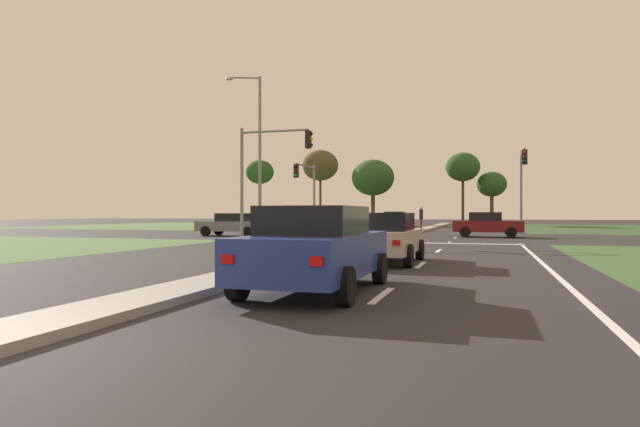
# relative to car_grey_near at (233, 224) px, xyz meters

# --- Properties ---
(ground_plane) EXTENTS (200.00, 200.00, 0.00)m
(ground_plane) POSITION_rel_car_grey_near_xyz_m (10.38, 1.98, -0.76)
(ground_plane) COLOR #282628
(grass_verge_far_left) EXTENTS (35.00, 35.00, 0.01)m
(grass_verge_far_left) POSITION_rel_car_grey_near_xyz_m (-15.12, 26.48, -0.75)
(grass_verge_far_left) COLOR #476B38
(grass_verge_far_left) RESTS_ON ground
(median_island_near) EXTENTS (1.20, 22.00, 0.14)m
(median_island_near) POSITION_rel_car_grey_near_xyz_m (10.38, -17.02, -0.69)
(median_island_near) COLOR gray
(median_island_near) RESTS_ON ground
(median_island_far) EXTENTS (1.20, 36.00, 0.14)m
(median_island_far) POSITION_rel_car_grey_near_xyz_m (10.38, 26.98, -0.69)
(median_island_far) COLOR gray
(median_island_far) RESTS_ON ground
(lane_dash_near) EXTENTS (0.14, 2.00, 0.01)m
(lane_dash_near) POSITION_rel_car_grey_near_xyz_m (13.88, -22.52, -0.75)
(lane_dash_near) COLOR silver
(lane_dash_near) RESTS_ON ground
(lane_dash_second) EXTENTS (0.14, 2.00, 0.01)m
(lane_dash_second) POSITION_rel_car_grey_near_xyz_m (13.88, -16.52, -0.75)
(lane_dash_second) COLOR silver
(lane_dash_second) RESTS_ON ground
(lane_dash_third) EXTENTS (0.14, 2.00, 0.01)m
(lane_dash_third) POSITION_rel_car_grey_near_xyz_m (13.88, -10.52, -0.75)
(lane_dash_third) COLOR silver
(lane_dash_third) RESTS_ON ground
(lane_dash_fourth) EXTENTS (0.14, 2.00, 0.01)m
(lane_dash_fourth) POSITION_rel_car_grey_near_xyz_m (13.88, -4.52, -0.75)
(lane_dash_fourth) COLOR silver
(lane_dash_fourth) RESTS_ON ground
(lane_dash_fifth) EXTENTS (0.14, 2.00, 0.01)m
(lane_dash_fifth) POSITION_rel_car_grey_near_xyz_m (13.88, 1.48, -0.75)
(lane_dash_fifth) COLOR silver
(lane_dash_fifth) RESTS_ON ground
(edge_line_right) EXTENTS (0.14, 24.00, 0.01)m
(edge_line_right) POSITION_rel_car_grey_near_xyz_m (17.23, -16.02, -0.75)
(edge_line_right) COLOR silver
(edge_line_right) RESTS_ON ground
(stop_bar_near) EXTENTS (6.40, 0.50, 0.01)m
(stop_bar_near) POSITION_rel_car_grey_near_xyz_m (14.18, -5.02, -0.75)
(stop_bar_near) COLOR silver
(stop_bar_near) RESTS_ON ground
(crosswalk_bar_near) EXTENTS (0.70, 2.80, 0.01)m
(crosswalk_bar_near) POSITION_rel_car_grey_near_xyz_m (3.98, -3.22, -0.75)
(crosswalk_bar_near) COLOR silver
(crosswalk_bar_near) RESTS_ON ground
(crosswalk_bar_second) EXTENTS (0.70, 2.80, 0.01)m
(crosswalk_bar_second) POSITION_rel_car_grey_near_xyz_m (5.13, -3.22, -0.75)
(crosswalk_bar_second) COLOR silver
(crosswalk_bar_second) RESTS_ON ground
(crosswalk_bar_third) EXTENTS (0.70, 2.80, 0.01)m
(crosswalk_bar_third) POSITION_rel_car_grey_near_xyz_m (6.28, -3.22, -0.75)
(crosswalk_bar_third) COLOR silver
(crosswalk_bar_third) RESTS_ON ground
(crosswalk_bar_fourth) EXTENTS (0.70, 2.80, 0.01)m
(crosswalk_bar_fourth) POSITION_rel_car_grey_near_xyz_m (7.43, -3.22, -0.75)
(crosswalk_bar_fourth) COLOR silver
(crosswalk_bar_fourth) RESTS_ON ground
(crosswalk_bar_fifth) EXTENTS (0.70, 2.80, 0.01)m
(crosswalk_bar_fifth) POSITION_rel_car_grey_near_xyz_m (8.58, -3.22, -0.75)
(crosswalk_bar_fifth) COLOR silver
(crosswalk_bar_fifth) RESTS_ON ground
(crosswalk_bar_sixth) EXTENTS (0.70, 2.80, 0.01)m
(crosswalk_bar_sixth) POSITION_rel_car_grey_near_xyz_m (9.73, -3.22, -0.75)
(crosswalk_bar_sixth) COLOR silver
(crosswalk_bar_sixth) RESTS_ON ground
(car_grey_near) EXTENTS (4.61, 2.01, 1.47)m
(car_grey_near) POSITION_rel_car_grey_near_xyz_m (0.00, 0.00, 0.00)
(car_grey_near) COLOR slate
(car_grey_near) RESTS_ON ground
(car_beige_second) EXTENTS (1.94, 4.20, 1.48)m
(car_beige_second) POSITION_rel_car_grey_near_xyz_m (12.78, -16.07, 0.00)
(car_beige_second) COLOR #BCAD8E
(car_beige_second) RESTS_ON ground
(car_blue_third) EXTENTS (2.07, 4.57, 1.60)m
(car_blue_third) POSITION_rel_car_grey_near_xyz_m (12.61, -22.40, 0.06)
(car_blue_third) COLOR navy
(car_blue_third) RESTS_ON ground
(car_teal_fourth) EXTENTS (1.97, 4.18, 1.61)m
(car_teal_fourth) POSITION_rel_car_grey_near_xyz_m (8.12, 14.48, 0.06)
(car_teal_fourth) COLOR #19565B
(car_teal_fourth) RESTS_ON ground
(car_maroon_fifth) EXTENTS (4.19, 2.03, 1.53)m
(car_maroon_fifth) POSITION_rel_car_grey_near_xyz_m (15.70, 3.17, 0.03)
(car_maroon_fifth) COLOR maroon
(car_maroon_fifth) RESTS_ON ground
(traffic_signal_near_left) EXTENTS (4.20, 0.32, 6.15)m
(traffic_signal_near_left) POSITION_rel_car_grey_near_xyz_m (4.19, -4.62, 3.42)
(traffic_signal_near_left) COLOR gray
(traffic_signal_near_left) RESTS_ON ground
(traffic_signal_far_right) EXTENTS (0.32, 4.11, 5.81)m
(traffic_signal_far_right) POSITION_rel_car_grey_near_xyz_m (17.98, 7.15, 3.20)
(traffic_signal_far_right) COLOR gray
(traffic_signal_far_right) RESTS_ON ground
(traffic_signal_far_left) EXTENTS (0.32, 4.56, 5.23)m
(traffic_signal_far_left) POSITION_rel_car_grey_near_xyz_m (2.78, 6.88, 2.86)
(traffic_signal_far_left) COLOR gray
(traffic_signal_far_left) RESTS_ON ground
(street_lamp_second) EXTENTS (2.20, 1.00, 10.41)m
(street_lamp_second) POSITION_rel_car_grey_near_xyz_m (1.29, 0.89, 5.00)
(street_lamp_second) COLOR gray
(street_lamp_second) RESTS_ON ground
(pedestrian_at_median) EXTENTS (0.34, 0.34, 1.91)m
(pedestrian_at_median) POSITION_rel_car_grey_near_xyz_m (10.22, 15.91, 0.55)
(pedestrian_at_median) COLOR maroon
(pedestrian_at_median) RESTS_ON median_island_far
(treeline_near) EXTENTS (3.67, 3.67, 8.43)m
(treeline_near) POSITION_rel_car_grey_near_xyz_m (-12.77, 34.10, 6.01)
(treeline_near) COLOR #423323
(treeline_near) RESTS_ON ground
(treeline_second) EXTENTS (4.72, 4.72, 9.75)m
(treeline_second) POSITION_rel_car_grey_near_xyz_m (-5.17, 36.38, 6.96)
(treeline_second) COLOR #423323
(treeline_second) RESTS_ON ground
(treeline_third) EXTENTS (5.17, 5.17, 8.02)m
(treeline_third) POSITION_rel_car_grey_near_xyz_m (2.38, 33.66, 5.04)
(treeline_third) COLOR #423323
(treeline_third) RESTS_ON ground
(treeline_fourth) EXTENTS (4.14, 4.14, 8.90)m
(treeline_fourth) POSITION_rel_car_grey_near_xyz_m (12.89, 36.96, 6.33)
(treeline_fourth) COLOR #423323
(treeline_fourth) RESTS_ON ground
(treeline_fifth) EXTENTS (3.61, 3.61, 6.58)m
(treeline_fifth) POSITION_rel_car_grey_near_xyz_m (16.27, 38.44, 4.23)
(treeline_fifth) COLOR #423323
(treeline_fifth) RESTS_ON ground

